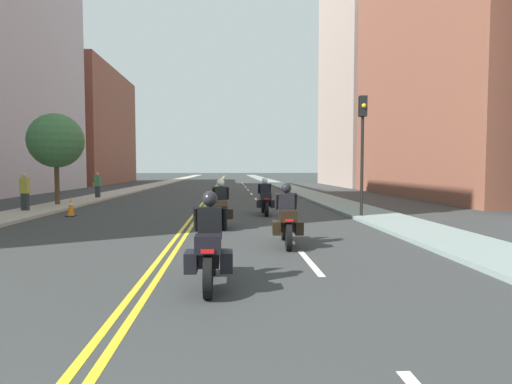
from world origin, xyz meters
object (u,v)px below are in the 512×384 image
object	(u,v)px
motorcycle_0	(210,249)
traffic_light_near	(362,135)
motorcycle_1	(287,221)
pedestrian_0	(97,185)
pedestrian_2	(25,192)
street_tree_1	(56,141)
motorcycle_2	(221,208)
motorcycle_3	(265,200)
traffic_cone_2	(71,207)

from	to	relation	value
motorcycle_0	traffic_light_near	bearing A→B (deg)	59.12
motorcycle_1	traffic_light_near	bearing A→B (deg)	59.59
motorcycle_1	pedestrian_0	size ratio (longest dim) A/B	1.28
motorcycle_0	pedestrian_2	bearing A→B (deg)	125.60
motorcycle_1	street_tree_1	distance (m)	16.07
motorcycle_2	motorcycle_1	bearing A→B (deg)	-65.65
motorcycle_3	street_tree_1	xyz separation A→B (m)	(-10.53, 4.62, 2.77)
motorcycle_1	motorcycle_2	distance (m)	3.83
motorcycle_1	motorcycle_2	xyz separation A→B (m)	(-1.76, 3.41, 0.00)
motorcycle_1	motorcycle_3	world-z (taller)	motorcycle_1
motorcycle_2	pedestrian_2	size ratio (longest dim) A/B	1.22
motorcycle_0	pedestrian_0	xyz separation A→B (m)	(-8.21, 20.68, 0.24)
pedestrian_2	street_tree_1	distance (m)	4.08
motorcycle_0	motorcycle_1	world-z (taller)	motorcycle_1
motorcycle_0	pedestrian_0	distance (m)	22.26
traffic_light_near	street_tree_1	bearing A→B (deg)	156.44
pedestrian_0	pedestrian_2	xyz separation A→B (m)	(-0.59, -8.39, 0.04)
traffic_light_near	street_tree_1	world-z (taller)	street_tree_1
motorcycle_2	traffic_cone_2	size ratio (longest dim) A/B	2.70
motorcycle_0	street_tree_1	distance (m)	18.01
traffic_light_near	pedestrian_2	bearing A→B (deg)	168.28
motorcycle_0	motorcycle_2	bearing A→B (deg)	89.70
motorcycle_3	traffic_light_near	distance (m)	4.85
motorcycle_3	traffic_light_near	bearing A→B (deg)	-23.77
traffic_cone_2	traffic_light_near	distance (m)	12.30
motorcycle_1	motorcycle_3	bearing A→B (deg)	92.88
motorcycle_3	pedestrian_2	distance (m)	10.75
traffic_light_near	motorcycle_3	bearing A→B (deg)	156.86
motorcycle_1	traffic_light_near	xyz separation A→B (m)	(3.77, 5.65, 2.67)
pedestrian_0	motorcycle_0	bearing A→B (deg)	117.51
traffic_cone_2	pedestrian_0	world-z (taller)	pedestrian_0
motorcycle_2	traffic_cone_2	distance (m)	7.36
motorcycle_0	motorcycle_1	distance (m)	4.08
motorcycle_1	pedestrian_2	size ratio (longest dim) A/B	1.23
traffic_light_near	pedestrian_0	xyz separation A→B (m)	(-13.78, 11.37, -2.43)
motorcycle_0	traffic_cone_2	distance (m)	12.52
motorcycle_0	motorcycle_1	bearing A→B (deg)	63.86
motorcycle_1	pedestrian_2	xyz separation A→B (m)	(-10.60, 8.64, 0.28)
pedestrian_0	pedestrian_2	world-z (taller)	pedestrian_2
traffic_cone_2	traffic_light_near	bearing A→B (deg)	-7.29
motorcycle_0	pedestrian_2	world-z (taller)	pedestrian_2
traffic_cone_2	pedestrian_0	bearing A→B (deg)	101.08
pedestrian_0	street_tree_1	bearing A→B (deg)	90.58
motorcycle_0	traffic_cone_2	size ratio (longest dim) A/B	2.62
motorcycle_0	motorcycle_3	xyz separation A→B (m)	(1.85, 10.90, -0.00)
motorcycle_1	street_tree_1	xyz separation A→B (m)	(-10.48, 11.87, 2.77)
motorcycle_3	pedestrian_0	xyz separation A→B (m)	(-10.06, 9.78, 0.24)
motorcycle_3	street_tree_1	bearing A→B (deg)	155.67
motorcycle_2	pedestrian_0	xyz separation A→B (m)	(-8.25, 13.62, 0.24)
motorcycle_3	motorcycle_2	bearing A→B (deg)	-115.89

